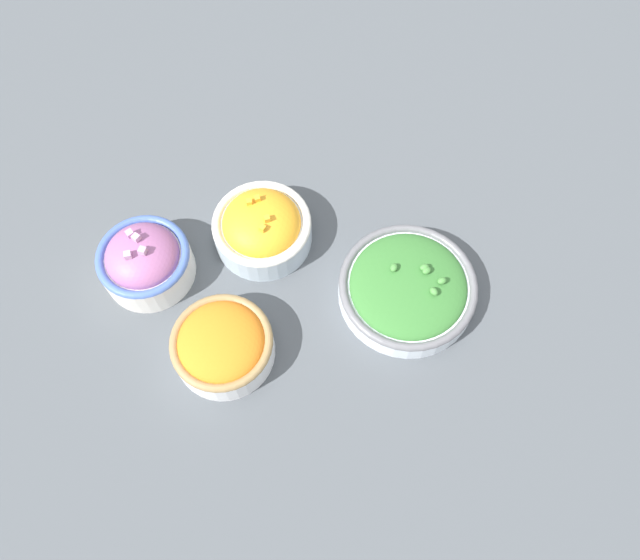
# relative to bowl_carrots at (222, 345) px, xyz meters

# --- Properties ---
(ground_plane) EXTENTS (3.00, 3.00, 0.00)m
(ground_plane) POSITION_rel_bowl_carrots_xyz_m (0.16, 0.02, -0.03)
(ground_plane) COLOR #4C5156
(bowl_carrots) EXTENTS (0.14, 0.14, 0.06)m
(bowl_carrots) POSITION_rel_bowl_carrots_xyz_m (0.00, 0.00, 0.00)
(bowl_carrots) COLOR white
(bowl_carrots) RESTS_ON ground_plane
(bowl_broccoli) EXTENTS (0.19, 0.19, 0.06)m
(bowl_broccoli) POSITION_rel_bowl_carrots_xyz_m (0.26, -0.05, -0.01)
(bowl_broccoli) COLOR silver
(bowl_broccoli) RESTS_ON ground_plane
(bowl_squash) EXTENTS (0.14, 0.14, 0.08)m
(bowl_squash) POSITION_rel_bowl_carrots_xyz_m (0.13, 0.13, 0.00)
(bowl_squash) COLOR #B2C1CC
(bowl_squash) RESTS_ON ground_plane
(bowl_red_onion) EXTENTS (0.13, 0.13, 0.09)m
(bowl_red_onion) POSITION_rel_bowl_carrots_xyz_m (-0.04, 0.17, 0.00)
(bowl_red_onion) COLOR silver
(bowl_red_onion) RESTS_ON ground_plane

